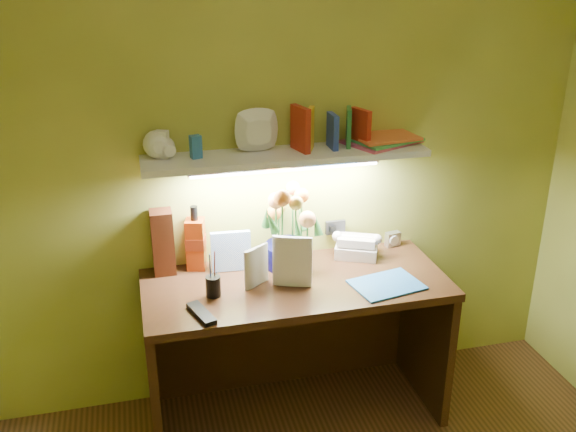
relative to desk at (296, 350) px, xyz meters
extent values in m
cube|color=#31200D|center=(0.00, 0.00, 0.00)|extent=(1.40, 0.60, 0.75)
cube|color=#ACADB1|center=(0.58, 0.25, 0.41)|extent=(0.08, 0.05, 0.08)
cube|color=#582411|center=(-0.58, 0.24, 0.53)|extent=(0.10, 0.10, 0.31)
cylinder|color=black|center=(-0.39, -0.04, 0.46)|extent=(0.08, 0.08, 0.16)
cube|color=black|center=(-0.46, -0.19, 0.39)|extent=(0.11, 0.20, 0.02)
cube|color=#2C72BA|center=(0.39, -0.14, 0.38)|extent=(0.34, 0.28, 0.01)
imported|color=silver|center=(-0.24, -0.03, 0.47)|extent=(0.13, 0.09, 0.19)
imported|color=white|center=(-0.11, -0.01, 0.50)|extent=(0.17, 0.08, 0.24)
cube|color=white|center=(0.00, 0.18, 0.93)|extent=(1.30, 0.25, 0.03)
imported|color=white|center=(-0.56, 0.18, 0.99)|extent=(0.13, 0.13, 0.10)
imported|color=white|center=(-0.52, 0.17, 0.98)|extent=(0.11, 0.11, 0.08)
imported|color=white|center=(-0.12, 0.18, 0.96)|extent=(0.21, 0.21, 0.05)
cube|color=white|center=(-0.55, 0.23, 1.00)|extent=(0.07, 0.06, 0.12)
cube|color=#2C72BA|center=(-0.41, 0.19, 0.99)|extent=(0.05, 0.05, 0.10)
cube|color=#AE2917|center=(0.07, 0.19, 1.04)|extent=(0.06, 0.14, 0.20)
cube|color=yellow|center=(0.11, 0.19, 1.04)|extent=(0.07, 0.12, 0.19)
cube|color=#2B45A6|center=(0.22, 0.19, 1.02)|extent=(0.03, 0.12, 0.16)
cube|color=#287339|center=(0.30, 0.21, 1.03)|extent=(0.05, 0.12, 0.18)
cube|color=#AE2917|center=(0.35, 0.19, 1.03)|extent=(0.07, 0.13, 0.18)
cube|color=#D24E78|center=(0.48, 0.22, 0.95)|extent=(0.40, 0.35, 0.01)
cube|color=#4DC062|center=(0.49, 0.21, 0.96)|extent=(0.36, 0.31, 0.01)
cube|color=orange|center=(0.48, 0.20, 0.97)|extent=(0.31, 0.25, 0.01)
camera|label=1|loc=(-0.67, -2.52, 1.78)|focal=40.00mm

